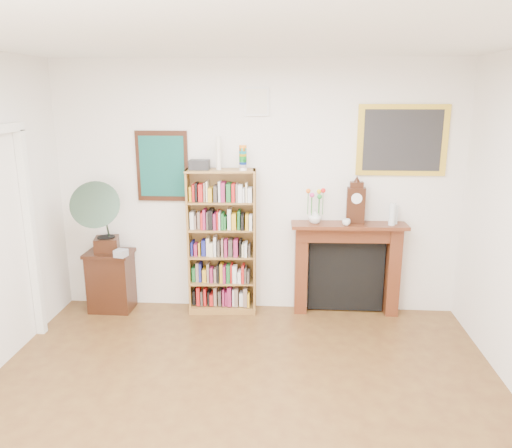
{
  "coord_description": "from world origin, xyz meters",
  "views": [
    {
      "loc": [
        0.36,
        -2.95,
        2.43
      ],
      "look_at": [
        0.05,
        1.6,
        1.24
      ],
      "focal_mm": 35.0,
      "sensor_mm": 36.0,
      "label": 1
    }
  ],
  "objects_px": {
    "bookshelf": "(221,234)",
    "gramophone": "(99,213)",
    "fireplace": "(347,261)",
    "bottle_left": "(392,214)",
    "bottle_right": "(395,215)",
    "flower_vase": "(315,216)",
    "side_cabinet": "(111,281)",
    "cd_stack": "(121,253)",
    "mantel_clock": "(356,203)",
    "teacup": "(346,222)"
  },
  "relations": [
    {
      "from": "bottle_left",
      "to": "teacup",
      "type": "bearing_deg",
      "value": -174.64
    },
    {
      "from": "bottle_left",
      "to": "bottle_right",
      "type": "bearing_deg",
      "value": 52.01
    },
    {
      "from": "bookshelf",
      "to": "flower_vase",
      "type": "distance_m",
      "value": 1.05
    },
    {
      "from": "gramophone",
      "to": "teacup",
      "type": "height_order",
      "value": "gramophone"
    },
    {
      "from": "mantel_clock",
      "to": "teacup",
      "type": "height_order",
      "value": "mantel_clock"
    },
    {
      "from": "side_cabinet",
      "to": "mantel_clock",
      "type": "bearing_deg",
      "value": 2.93
    },
    {
      "from": "bottle_left",
      "to": "bottle_right",
      "type": "xyz_separation_m",
      "value": [
        0.05,
        0.06,
        -0.02
      ]
    },
    {
      "from": "mantel_clock",
      "to": "teacup",
      "type": "bearing_deg",
      "value": -131.6
    },
    {
      "from": "cd_stack",
      "to": "bottle_left",
      "type": "distance_m",
      "value": 2.97
    },
    {
      "from": "gramophone",
      "to": "flower_vase",
      "type": "bearing_deg",
      "value": -8.82
    },
    {
      "from": "side_cabinet",
      "to": "fireplace",
      "type": "distance_m",
      "value": 2.7
    },
    {
      "from": "bookshelf",
      "to": "fireplace",
      "type": "relative_size",
      "value": 1.49
    },
    {
      "from": "mantel_clock",
      "to": "teacup",
      "type": "distance_m",
      "value": 0.24
    },
    {
      "from": "bottle_right",
      "to": "gramophone",
      "type": "bearing_deg",
      "value": -176.49
    },
    {
      "from": "gramophone",
      "to": "bottle_left",
      "type": "xyz_separation_m",
      "value": [
        3.16,
        0.14,
        0.0
      ]
    },
    {
      "from": "bookshelf",
      "to": "side_cabinet",
      "type": "xyz_separation_m",
      "value": [
        -1.28,
        -0.05,
        -0.56
      ]
    },
    {
      "from": "cd_stack",
      "to": "bottle_right",
      "type": "relative_size",
      "value": 0.6
    },
    {
      "from": "gramophone",
      "to": "bottle_right",
      "type": "relative_size",
      "value": 4.22
    },
    {
      "from": "fireplace",
      "to": "gramophone",
      "type": "xyz_separation_m",
      "value": [
        -2.71,
        -0.22,
        0.56
      ]
    },
    {
      "from": "fireplace",
      "to": "bottle_left",
      "type": "xyz_separation_m",
      "value": [
        0.45,
        -0.08,
        0.56
      ]
    },
    {
      "from": "mantel_clock",
      "to": "bottle_right",
      "type": "distance_m",
      "value": 0.45
    },
    {
      "from": "bookshelf",
      "to": "gramophone",
      "type": "bearing_deg",
      "value": -177.3
    },
    {
      "from": "bookshelf",
      "to": "bottle_right",
      "type": "bearing_deg",
      "value": -3.2
    },
    {
      "from": "bottle_left",
      "to": "bottle_right",
      "type": "relative_size",
      "value": 1.2
    },
    {
      "from": "flower_vase",
      "to": "teacup",
      "type": "xyz_separation_m",
      "value": [
        0.33,
        -0.07,
        -0.04
      ]
    },
    {
      "from": "side_cabinet",
      "to": "teacup",
      "type": "relative_size",
      "value": 8.01
    },
    {
      "from": "bottle_right",
      "to": "mantel_clock",
      "type": "bearing_deg",
      "value": 179.84
    },
    {
      "from": "bottle_left",
      "to": "fireplace",
      "type": "bearing_deg",
      "value": 169.48
    },
    {
      "from": "flower_vase",
      "to": "bottle_right",
      "type": "xyz_separation_m",
      "value": [
        0.87,
        0.03,
        0.02
      ]
    },
    {
      "from": "flower_vase",
      "to": "bottle_left",
      "type": "height_order",
      "value": "bottle_left"
    },
    {
      "from": "gramophone",
      "to": "teacup",
      "type": "xyz_separation_m",
      "value": [
        2.67,
        0.09,
        -0.08
      ]
    },
    {
      "from": "fireplace",
      "to": "cd_stack",
      "type": "height_order",
      "value": "fireplace"
    },
    {
      "from": "gramophone",
      "to": "mantel_clock",
      "type": "height_order",
      "value": "gramophone"
    },
    {
      "from": "cd_stack",
      "to": "bottle_left",
      "type": "relative_size",
      "value": 0.5
    },
    {
      "from": "gramophone",
      "to": "cd_stack",
      "type": "relative_size",
      "value": 7.03
    },
    {
      "from": "fireplace",
      "to": "bottle_left",
      "type": "relative_size",
      "value": 5.27
    },
    {
      "from": "gramophone",
      "to": "cd_stack",
      "type": "distance_m",
      "value": 0.49
    },
    {
      "from": "teacup",
      "to": "bottle_right",
      "type": "xyz_separation_m",
      "value": [
        0.53,
        0.1,
        0.07
      ]
    },
    {
      "from": "fireplace",
      "to": "bottle_right",
      "type": "height_order",
      "value": "bottle_right"
    },
    {
      "from": "bookshelf",
      "to": "fireplace",
      "type": "xyz_separation_m",
      "value": [
        1.4,
        0.06,
        -0.3
      ]
    },
    {
      "from": "mantel_clock",
      "to": "bottle_right",
      "type": "bearing_deg",
      "value": 3.29
    },
    {
      "from": "flower_vase",
      "to": "teacup",
      "type": "distance_m",
      "value": 0.34
    },
    {
      "from": "fireplace",
      "to": "mantel_clock",
      "type": "relative_size",
      "value": 2.78
    },
    {
      "from": "side_cabinet",
      "to": "mantel_clock",
      "type": "xyz_separation_m",
      "value": [
        2.74,
        0.09,
        0.93
      ]
    },
    {
      "from": "gramophone",
      "to": "teacup",
      "type": "bearing_deg",
      "value": -10.87
    },
    {
      "from": "side_cabinet",
      "to": "teacup",
      "type": "height_order",
      "value": "teacup"
    },
    {
      "from": "flower_vase",
      "to": "teacup",
      "type": "bearing_deg",
      "value": -12.32
    },
    {
      "from": "bookshelf",
      "to": "side_cabinet",
      "type": "relative_size",
      "value": 2.7
    },
    {
      "from": "side_cabinet",
      "to": "cd_stack",
      "type": "relative_size",
      "value": 5.83
    },
    {
      "from": "mantel_clock",
      "to": "bottle_right",
      "type": "xyz_separation_m",
      "value": [
        0.43,
        -0.0,
        -0.12
      ]
    }
  ]
}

